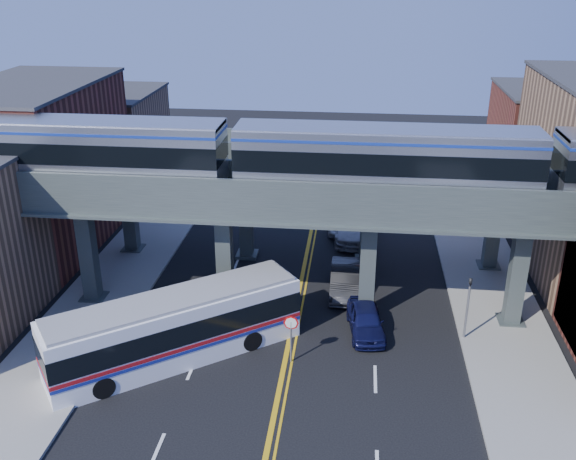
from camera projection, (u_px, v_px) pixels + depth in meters
name	position (u px, v px, depth m)	size (l,w,h in m)	color
ground	(278.00, 398.00, 29.51)	(120.00, 120.00, 0.00)	black
sidewalk_west	(114.00, 283.00, 39.81)	(5.00, 70.00, 0.16)	gray
sidewalk_east	(494.00, 304.00, 37.45)	(5.00, 70.00, 0.16)	gray
building_west_b	(39.00, 167.00, 43.91)	(8.00, 14.00, 11.00)	brown
building_west_c	(111.00, 139.00, 56.38)	(8.00, 10.00, 8.00)	#996F4F
building_east_c	(546.00, 147.00, 52.38)	(8.00, 10.00, 9.00)	brown
elevated_viaduct_near	(296.00, 206.00, 34.31)	(52.00, 3.60, 7.40)	#3E4846
elevated_viaduct_far	(307.00, 167.00, 40.71)	(52.00, 3.60, 7.40)	#3E4846
transit_train	(386.00, 158.00, 32.73)	(47.80, 3.00, 3.49)	black
stop_sign	(291.00, 331.00, 31.54)	(0.76, 0.09, 2.63)	slate
traffic_signal	(468.00, 302.00, 33.16)	(0.15, 0.18, 4.10)	slate
transit_bus	(175.00, 329.00, 31.89)	(11.97, 10.00, 3.31)	white
car_lane_a	(366.00, 320.00, 34.48)	(1.78, 4.42, 1.50)	#11133F
car_lane_b	(345.00, 280.00, 38.64)	(1.76, 5.03, 1.66)	#272729
car_lane_c	(348.00, 217.00, 47.80)	(2.88, 6.24, 1.73)	silver
car_lane_d	(354.00, 226.00, 46.22)	(2.48, 6.11, 1.77)	#A2A1A6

